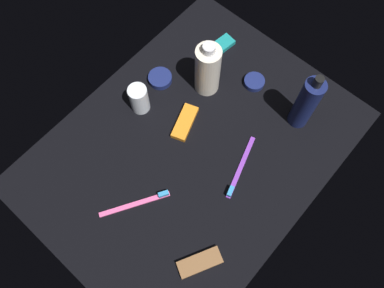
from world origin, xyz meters
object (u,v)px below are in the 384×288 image
snack_bar_brown (200,262)px  cream_tin_left (254,82)px  toothbrush_pink (139,202)px  deodorant_stick (139,99)px  snack_bar_teal (218,48)px  lotion_bottle (306,103)px  bodywash_bottle (208,69)px  toothbrush_purple (239,170)px  cream_tin_right (160,78)px  snack_bar_orange (185,122)px

snack_bar_brown → cream_tin_left: 51.25cm
snack_bar_brown → toothbrush_pink: bearing=-65.1°
deodorant_stick → cream_tin_left: deodorant_stick is taller
deodorant_stick → snack_bar_teal: 28.99cm
lotion_bottle → snack_bar_teal: size_ratio=1.99×
toothbrush_pink → lotion_bottle: bearing=160.5°
snack_bar_teal → cream_tin_left: (2.11, 15.15, 0.07)cm
snack_bar_teal → bodywash_bottle: bearing=33.1°
toothbrush_pink → snack_bar_brown: toothbrush_pink is taller
lotion_bottle → toothbrush_purple: bearing=-6.7°
cream_tin_right → cream_tin_left: bearing=129.0°
toothbrush_purple → cream_tin_left: bearing=-150.3°
toothbrush_pink → snack_bar_orange: 24.64cm
snack_bar_teal → cream_tin_right: cream_tin_right is taller
lotion_bottle → snack_bar_orange: 31.66cm
toothbrush_purple → snack_bar_brown: size_ratio=1.69×
snack_bar_orange → snack_bar_brown: (24.70, 26.78, 0.00)cm
lotion_bottle → cream_tin_left: lotion_bottle is taller
deodorant_stick → snack_bar_orange: bearing=108.3°
lotion_bottle → toothbrush_purple: size_ratio=1.18×
bodywash_bottle → toothbrush_pink: size_ratio=1.13×
snack_bar_teal → snack_bar_brown: 60.67cm
toothbrush_pink → cream_tin_right: toothbrush_pink is taller
lotion_bottle → snack_bar_orange: bearing=-46.2°
deodorant_stick → toothbrush_pink: size_ratio=0.55×
toothbrush_purple → snack_bar_orange: 19.49cm
cream_tin_left → snack_bar_brown: bearing=23.6°
lotion_bottle → cream_tin_right: 40.41cm
lotion_bottle → cream_tin_left: 17.88cm
snack_bar_orange → deodorant_stick: bearing=-91.7°
toothbrush_purple → snack_bar_teal: size_ratio=1.69×
toothbrush_pink → cream_tin_right: size_ratio=2.41×
lotion_bottle → snack_bar_brown: lotion_bottle is taller
toothbrush_pink → snack_bar_brown: 20.68cm
toothbrush_purple → cream_tin_right: 34.40cm
toothbrush_purple → snack_bar_brown: (23.91, 7.30, 0.14)cm
snack_bar_orange → cream_tin_right: cream_tin_right is taller
toothbrush_pink → bodywash_bottle: bearing=-165.6°
toothbrush_pink → snack_bar_orange: size_ratio=1.55×
snack_bar_teal → snack_bar_brown: bearing=43.4°
toothbrush_pink → snack_bar_brown: (0.83, 20.66, 0.14)cm
snack_bar_orange → cream_tin_right: bearing=-131.1°
toothbrush_pink → cream_tin_left: bearing=179.8°
toothbrush_purple → bodywash_bottle: bearing=-120.9°
toothbrush_purple → snack_bar_orange: size_ratio=1.69×
lotion_bottle → deodorant_stick: bearing=-53.9°
snack_bar_teal → snack_bar_brown: (49.09, 35.64, 0.00)cm
deodorant_stick → toothbrush_pink: 27.41cm
toothbrush_purple → cream_tin_right: size_ratio=2.63×
deodorant_stick → snack_bar_brown: deodorant_stick is taller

